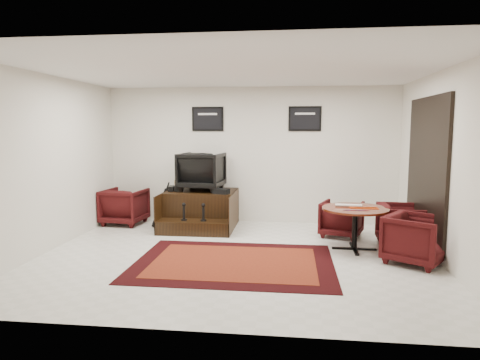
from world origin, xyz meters
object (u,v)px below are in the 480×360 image
object	(u,v)px
shine_chair	(202,169)
shine_podium	(201,210)
armchair_side	(125,205)
meeting_table	(355,213)
table_chair_corner	(416,237)
table_chair_back	(342,217)
table_chair_window	(403,223)

from	to	relation	value
shine_chair	shine_podium	bearing A→B (deg)	95.71
shine_podium	shine_chair	size ratio (longest dim) A/B	1.68
armchair_side	meeting_table	world-z (taller)	armchair_side
meeting_table	shine_chair	bearing A→B (deg)	152.56
meeting_table	table_chair_corner	world-z (taller)	table_chair_corner
shine_chair	armchair_side	distance (m)	1.76
meeting_table	table_chair_corner	distance (m)	1.02
shine_chair	table_chair_back	bearing A→B (deg)	173.25
armchair_side	shine_chair	bearing A→B (deg)	-170.81
table_chair_window	shine_chair	bearing A→B (deg)	76.02
table_chair_back	shine_chair	bearing A→B (deg)	6.79
shine_podium	shine_chair	world-z (taller)	shine_chair
armchair_side	table_chair_corner	bearing A→B (deg)	164.94
shine_podium	table_chair_corner	size ratio (longest dim) A/B	1.81
shine_chair	table_chair_back	distance (m)	2.88
shine_chair	table_chair_window	xyz separation A→B (m)	(3.63, -1.17, -0.75)
shine_podium	table_chair_window	distance (m)	3.77
shine_podium	armchair_side	world-z (taller)	armchair_side
armchair_side	table_chair_corner	size ratio (longest dim) A/B	1.02
table_chair_window	table_chair_corner	xyz separation A→B (m)	(-0.04, -0.92, 0.00)
table_chair_window	armchair_side	bearing A→B (deg)	82.21
armchair_side	table_chair_corner	world-z (taller)	armchair_side
shine_chair	table_chair_window	distance (m)	3.89
armchair_side	table_chair_back	distance (m)	4.33
shine_podium	table_chair_back	world-z (taller)	shine_podium
meeting_table	shine_podium	bearing A→B (deg)	154.92
table_chair_back	armchair_side	bearing A→B (deg)	12.52
armchair_side	table_chair_back	world-z (taller)	armchair_side
shine_podium	table_chair_window	bearing A→B (deg)	-15.73
shine_chair	table_chair_back	xyz separation A→B (m)	(2.70, -0.60, -0.79)
table_chair_window	table_chair_corner	bearing A→B (deg)	-178.73
shine_chair	armchair_side	world-z (taller)	shine_chair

